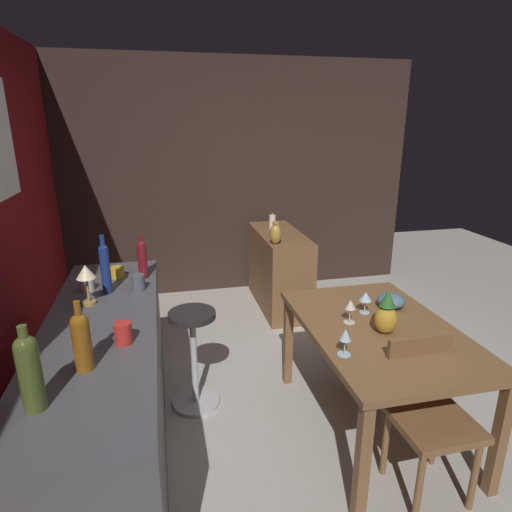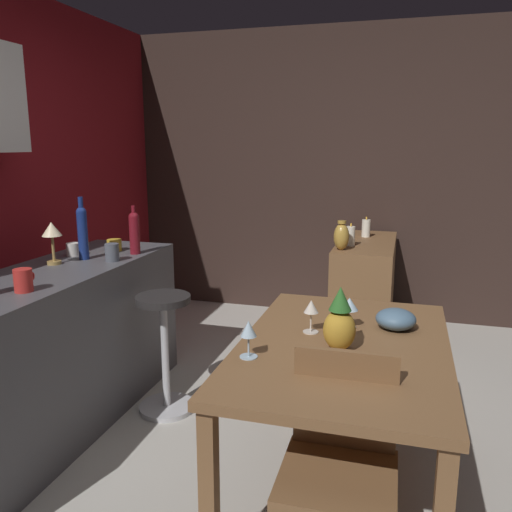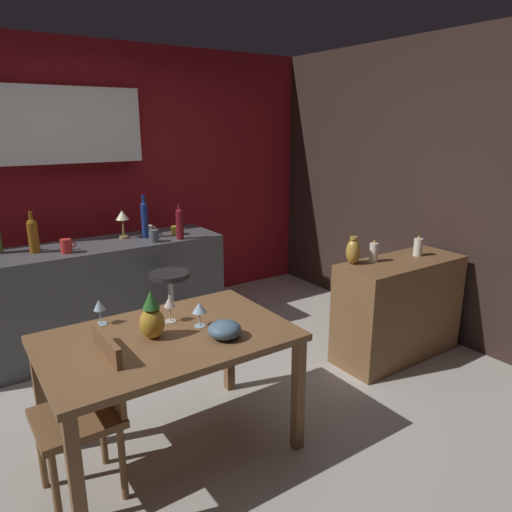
% 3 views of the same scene
% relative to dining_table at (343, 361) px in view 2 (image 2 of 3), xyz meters
% --- Properties ---
extents(ground_plane, '(9.00, 9.00, 0.00)m').
position_rel_dining_table_xyz_m(ground_plane, '(0.16, 0.26, -0.65)').
color(ground_plane, '#B7B2A8').
extents(wall_side_right, '(0.10, 4.40, 2.60)m').
position_rel_dining_table_xyz_m(wall_side_right, '(2.71, 0.56, 0.65)').
color(wall_side_right, '#33231E').
rests_on(wall_side_right, ground_plane).
extents(dining_table, '(1.34, 0.88, 0.74)m').
position_rel_dining_table_xyz_m(dining_table, '(0.00, 0.00, 0.00)').
color(dining_table, brown).
rests_on(dining_table, ground_plane).
extents(kitchen_counter, '(2.10, 0.60, 0.90)m').
position_rel_dining_table_xyz_m(kitchen_counter, '(0.08, 1.62, -0.20)').
color(kitchen_counter, '#4C4C51').
rests_on(kitchen_counter, ground_plane).
extents(sideboard_cabinet, '(1.10, 0.44, 0.82)m').
position_rel_dining_table_xyz_m(sideboard_cabinet, '(2.04, 0.06, -0.24)').
color(sideboard_cabinet, brown).
rests_on(sideboard_cabinet, ground_plane).
extents(chair_near_window, '(0.41, 0.41, 0.85)m').
position_rel_dining_table_xyz_m(chair_near_window, '(-0.46, -0.05, -0.18)').
color(chair_near_window, brown).
rests_on(chair_near_window, ground_plane).
extents(bar_stool, '(0.34, 0.34, 0.72)m').
position_rel_dining_table_xyz_m(bar_stool, '(0.51, 1.10, -0.27)').
color(bar_stool, '#262323').
rests_on(bar_stool, ground_plane).
extents(wine_glass_left, '(0.07, 0.07, 0.15)m').
position_rel_dining_table_xyz_m(wine_glass_left, '(0.09, 0.16, 0.20)').
color(wine_glass_left, silver).
rests_on(wine_glass_left, dining_table).
extents(wine_glass_right, '(0.08, 0.08, 0.14)m').
position_rel_dining_table_xyz_m(wine_glass_right, '(0.20, 0.00, 0.19)').
color(wine_glass_right, silver).
rests_on(wine_glass_right, dining_table).
extents(wine_glass_center, '(0.07, 0.07, 0.15)m').
position_rel_dining_table_xyz_m(wine_glass_center, '(-0.26, 0.35, 0.20)').
color(wine_glass_center, silver).
rests_on(wine_glass_center, dining_table).
extents(pineapple_centerpiece, '(0.13, 0.13, 0.27)m').
position_rel_dining_table_xyz_m(pineapple_centerpiece, '(-0.08, 0.01, 0.20)').
color(pineapple_centerpiece, gold).
rests_on(pineapple_centerpiece, dining_table).
extents(fruit_bowl, '(0.18, 0.18, 0.09)m').
position_rel_dining_table_xyz_m(fruit_bowl, '(0.24, -0.21, 0.13)').
color(fruit_bowl, slate).
rests_on(fruit_bowl, dining_table).
extents(wine_bottle_cobalt, '(0.06, 0.06, 0.38)m').
position_rel_dining_table_xyz_m(wine_bottle_cobalt, '(0.52, 1.62, 0.42)').
color(wine_bottle_cobalt, navy).
rests_on(wine_bottle_cobalt, kitchen_counter).
extents(wine_bottle_ruby, '(0.06, 0.06, 0.31)m').
position_rel_dining_table_xyz_m(wine_bottle_ruby, '(0.75, 1.41, 0.39)').
color(wine_bottle_ruby, maroon).
rests_on(wine_bottle_ruby, kitchen_counter).
extents(cup_slate, '(0.12, 0.08, 0.11)m').
position_rel_dining_table_xyz_m(cup_slate, '(0.52, 1.43, 0.30)').
color(cup_slate, '#515660').
rests_on(cup_slate, kitchen_counter).
extents(cup_white, '(0.12, 0.08, 0.08)m').
position_rel_dining_table_xyz_m(cup_white, '(0.60, 1.75, 0.29)').
color(cup_white, white).
rests_on(cup_white, kitchen_counter).
extents(cup_red, '(0.12, 0.09, 0.11)m').
position_rel_dining_table_xyz_m(cup_red, '(-0.17, 1.48, 0.30)').
color(cup_red, red).
rests_on(cup_red, kitchen_counter).
extents(cup_mustard, '(0.13, 0.09, 0.08)m').
position_rel_dining_table_xyz_m(cup_mustard, '(0.80, 1.58, 0.28)').
color(cup_mustard, gold).
rests_on(cup_mustard, kitchen_counter).
extents(counter_lamp, '(0.11, 0.11, 0.25)m').
position_rel_dining_table_xyz_m(counter_lamp, '(0.36, 1.71, 0.43)').
color(counter_lamp, '#A58447').
rests_on(counter_lamp, kitchen_counter).
extents(pillar_candle_tall, '(0.07, 0.07, 0.17)m').
position_rel_dining_table_xyz_m(pillar_candle_tall, '(2.25, 0.09, 0.24)').
color(pillar_candle_tall, white).
rests_on(pillar_candle_tall, sideboard_cabinet).
extents(pillar_candle_short, '(0.07, 0.07, 0.17)m').
position_rel_dining_table_xyz_m(pillar_candle_short, '(1.82, 0.17, 0.24)').
color(pillar_candle_short, white).
rests_on(pillar_candle_short, sideboard_cabinet).
extents(vase_brass, '(0.11, 0.11, 0.22)m').
position_rel_dining_table_xyz_m(vase_brass, '(1.64, 0.22, 0.27)').
color(vase_brass, '#B78C38').
rests_on(vase_brass, sideboard_cabinet).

